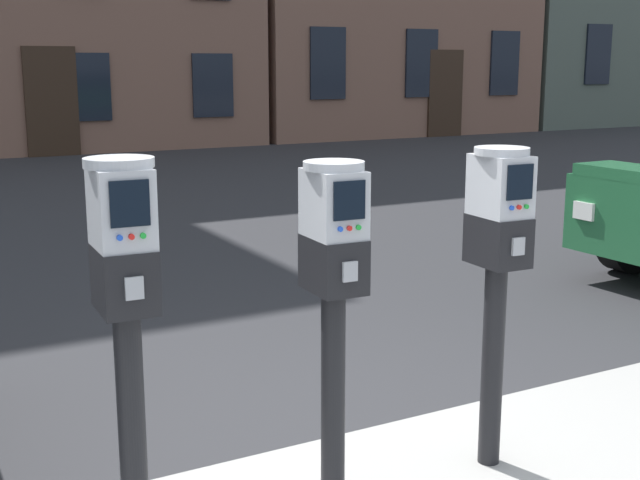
% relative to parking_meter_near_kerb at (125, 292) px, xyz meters
% --- Properties ---
extents(parking_meter_near_kerb, '(0.23, 0.26, 1.36)m').
position_rel_parking_meter_near_kerb_xyz_m(parking_meter_near_kerb, '(0.00, 0.00, 0.00)').
color(parking_meter_near_kerb, black).
rests_on(parking_meter_near_kerb, sidewalk_slab).
extents(parking_meter_twin_adjacent, '(0.23, 0.26, 1.31)m').
position_rel_parking_meter_near_kerb_xyz_m(parking_meter_twin_adjacent, '(0.75, -0.00, -0.04)').
color(parking_meter_twin_adjacent, black).
rests_on(parking_meter_twin_adjacent, sidewalk_slab).
extents(parking_meter_end_of_row, '(0.23, 0.26, 1.32)m').
position_rel_parking_meter_near_kerb_xyz_m(parking_meter_end_of_row, '(1.51, -0.00, -0.03)').
color(parking_meter_end_of_row, black).
rests_on(parking_meter_end_of_row, sidewalk_slab).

